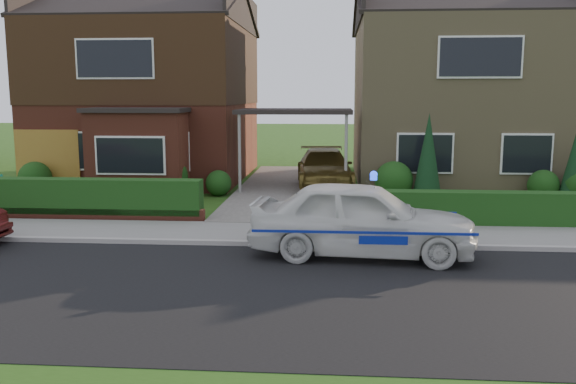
# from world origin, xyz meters

# --- Properties ---
(ground) EXTENTS (120.00, 120.00, 0.00)m
(ground) POSITION_xyz_m (0.00, 0.00, 0.00)
(ground) COLOR #224813
(ground) RESTS_ON ground
(road) EXTENTS (60.00, 6.00, 0.02)m
(road) POSITION_xyz_m (0.00, 0.00, 0.00)
(road) COLOR black
(road) RESTS_ON ground
(kerb) EXTENTS (60.00, 0.16, 0.12)m
(kerb) POSITION_xyz_m (0.00, 3.05, 0.06)
(kerb) COLOR #9E9993
(kerb) RESTS_ON ground
(sidewalk) EXTENTS (60.00, 2.00, 0.10)m
(sidewalk) POSITION_xyz_m (0.00, 4.10, 0.05)
(sidewalk) COLOR slate
(sidewalk) RESTS_ON ground
(driveway) EXTENTS (3.80, 12.00, 0.12)m
(driveway) POSITION_xyz_m (0.00, 11.00, 0.06)
(driveway) COLOR #666059
(driveway) RESTS_ON ground
(house_left) EXTENTS (7.50, 9.53, 7.25)m
(house_left) POSITION_xyz_m (-5.78, 13.90, 3.81)
(house_left) COLOR brown
(house_left) RESTS_ON ground
(house_right) EXTENTS (7.50, 8.06, 7.25)m
(house_right) POSITION_xyz_m (5.80, 13.99, 3.66)
(house_right) COLOR #93815A
(house_right) RESTS_ON ground
(carport_link) EXTENTS (3.80, 3.00, 2.77)m
(carport_link) POSITION_xyz_m (0.00, 10.95, 2.66)
(carport_link) COLOR black
(carport_link) RESTS_ON ground
(garage_door) EXTENTS (2.20, 0.10, 2.10)m
(garage_door) POSITION_xyz_m (-8.25, 9.96, 1.05)
(garage_door) COLOR brown
(garage_door) RESTS_ON ground
(dwarf_wall) EXTENTS (7.70, 0.25, 0.36)m
(dwarf_wall) POSITION_xyz_m (-5.80, 5.30, 0.18)
(dwarf_wall) COLOR brown
(dwarf_wall) RESTS_ON ground
(hedge_left) EXTENTS (7.50, 0.55, 0.90)m
(hedge_left) POSITION_xyz_m (-5.80, 5.45, 0.00)
(hedge_left) COLOR #133711
(hedge_left) RESTS_ON ground
(hedge_right) EXTENTS (7.50, 0.55, 0.80)m
(hedge_right) POSITION_xyz_m (5.80, 5.35, 0.00)
(hedge_right) COLOR #133711
(hedge_right) RESTS_ON ground
(shrub_left_far) EXTENTS (1.08, 1.08, 1.08)m
(shrub_left_far) POSITION_xyz_m (-8.50, 9.50, 0.54)
(shrub_left_far) COLOR #133711
(shrub_left_far) RESTS_ON ground
(shrub_left_mid) EXTENTS (1.32, 1.32, 1.32)m
(shrub_left_mid) POSITION_xyz_m (-4.00, 9.30, 0.66)
(shrub_left_mid) COLOR #133711
(shrub_left_mid) RESTS_ON ground
(shrub_left_near) EXTENTS (0.84, 0.84, 0.84)m
(shrub_left_near) POSITION_xyz_m (-2.40, 9.60, 0.42)
(shrub_left_near) COLOR #133711
(shrub_left_near) RESTS_ON ground
(shrub_right_near) EXTENTS (1.20, 1.20, 1.20)m
(shrub_right_near) POSITION_xyz_m (3.20, 9.40, 0.60)
(shrub_right_near) COLOR #133711
(shrub_right_near) RESTS_ON ground
(shrub_right_mid) EXTENTS (0.96, 0.96, 0.96)m
(shrub_right_mid) POSITION_xyz_m (7.80, 9.50, 0.48)
(shrub_right_mid) COLOR #133711
(shrub_right_mid) RESTS_ON ground
(conifer_a) EXTENTS (0.90, 0.90, 2.60)m
(conifer_a) POSITION_xyz_m (4.20, 9.20, 1.30)
(conifer_a) COLOR black
(conifer_a) RESTS_ON ground
(conifer_b) EXTENTS (0.90, 0.90, 2.20)m
(conifer_b) POSITION_xyz_m (8.60, 9.20, 1.10)
(conifer_b) COLOR black
(conifer_b) RESTS_ON ground
(police_car) EXTENTS (4.14, 4.64, 1.70)m
(police_car) POSITION_xyz_m (1.90, 2.40, 0.77)
(police_car) COLOR silver
(police_car) RESTS_ON ground
(driveway_car) EXTENTS (2.12, 4.54, 1.28)m
(driveway_car) POSITION_xyz_m (1.00, 10.96, 0.76)
(driveway_car) COLOR brown
(driveway_car) RESTS_ON driveway
(potted_plant_a) EXTENTS (0.46, 0.36, 0.79)m
(potted_plant_a) POSITION_xyz_m (-9.00, 8.28, 0.40)
(potted_plant_a) COLOR gray
(potted_plant_a) RESTS_ON ground
(potted_plant_b) EXTENTS (0.47, 0.46, 0.66)m
(potted_plant_b) POSITION_xyz_m (-3.43, 8.23, 0.33)
(potted_plant_b) COLOR gray
(potted_plant_b) RESTS_ON ground
(potted_plant_c) EXTENTS (0.64, 0.64, 0.85)m
(potted_plant_c) POSITION_xyz_m (-7.03, 6.38, 0.42)
(potted_plant_c) COLOR gray
(potted_plant_c) RESTS_ON ground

